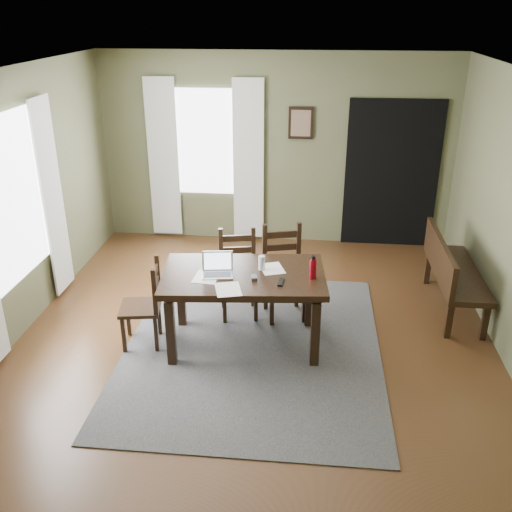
# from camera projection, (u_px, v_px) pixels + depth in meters

# --- Properties ---
(ground) EXTENTS (5.00, 6.00, 0.01)m
(ground) POSITION_uv_depth(u_px,v_px,m) (253.00, 347.00, 5.91)
(ground) COLOR #492C16
(room_shell) EXTENTS (5.02, 6.02, 2.71)m
(room_shell) POSITION_uv_depth(u_px,v_px,m) (253.00, 179.00, 5.18)
(room_shell) COLOR brown
(room_shell) RESTS_ON ground
(rug) EXTENTS (2.60, 3.20, 0.01)m
(rug) POSITION_uv_depth(u_px,v_px,m) (253.00, 346.00, 5.91)
(rug) COLOR #3C3C3C
(rug) RESTS_ON ground
(dining_table) EXTENTS (1.69, 1.10, 0.80)m
(dining_table) POSITION_uv_depth(u_px,v_px,m) (244.00, 282.00, 5.68)
(dining_table) COLOR black
(dining_table) RESTS_ON rug
(chair_end) EXTENTS (0.46, 0.46, 0.92)m
(chair_end) POSITION_uv_depth(u_px,v_px,m) (145.00, 305.00, 5.80)
(chair_end) COLOR black
(chair_end) RESTS_ON rug
(chair_back_left) EXTENTS (0.50, 0.51, 0.98)m
(chair_back_left) POSITION_uv_depth(u_px,v_px,m) (238.00, 275.00, 6.38)
(chair_back_left) COLOR black
(chair_back_left) RESTS_ON rug
(chair_back_right) EXTENTS (0.56, 0.56, 1.03)m
(chair_back_right) POSITION_uv_depth(u_px,v_px,m) (284.00, 273.00, 6.35)
(chair_back_right) COLOR black
(chair_back_right) RESTS_ON rug
(bench) EXTENTS (0.49, 1.51, 0.85)m
(bench) POSITION_uv_depth(u_px,v_px,m) (450.00, 269.00, 6.46)
(bench) COLOR black
(bench) RESTS_ON ground
(laptop) EXTENTS (0.34, 0.28, 0.21)m
(laptop) POSITION_uv_depth(u_px,v_px,m) (218.00, 269.00, 5.62)
(laptop) COLOR #B7B7BC
(laptop) RESTS_ON dining_table
(computer_mouse) EXTENTS (0.07, 0.11, 0.03)m
(computer_mouse) POSITION_uv_depth(u_px,v_px,m) (254.00, 278.00, 5.52)
(computer_mouse) COLOR #3F3F42
(computer_mouse) RESTS_ON dining_table
(tv_remote) EXTENTS (0.06, 0.17, 0.02)m
(tv_remote) POSITION_uv_depth(u_px,v_px,m) (281.00, 282.00, 5.45)
(tv_remote) COLOR black
(tv_remote) RESTS_ON dining_table
(drinking_glass) EXTENTS (0.08, 0.08, 0.15)m
(drinking_glass) POSITION_uv_depth(u_px,v_px,m) (262.00, 263.00, 5.70)
(drinking_glass) COLOR silver
(drinking_glass) RESTS_ON dining_table
(water_bottle) EXTENTS (0.08, 0.08, 0.24)m
(water_bottle) POSITION_uv_depth(u_px,v_px,m) (313.00, 268.00, 5.50)
(water_bottle) COLOR #AC0D1D
(water_bottle) RESTS_ON dining_table
(paper_a) EXTENTS (0.25, 0.32, 0.00)m
(paper_a) POSITION_uv_depth(u_px,v_px,m) (207.00, 277.00, 5.57)
(paper_a) COLOR white
(paper_a) RESTS_ON dining_table
(paper_c) EXTENTS (0.30, 0.34, 0.00)m
(paper_c) POSITION_uv_depth(u_px,v_px,m) (272.00, 269.00, 5.74)
(paper_c) COLOR white
(paper_c) RESTS_ON dining_table
(paper_e) EXTENTS (0.30, 0.35, 0.00)m
(paper_e) POSITION_uv_depth(u_px,v_px,m) (228.00, 289.00, 5.32)
(paper_e) COLOR white
(paper_e) RESTS_ON dining_table
(window_left) EXTENTS (0.01, 1.30, 1.70)m
(window_left) POSITION_uv_depth(u_px,v_px,m) (11.00, 200.00, 5.74)
(window_left) COLOR white
(window_left) RESTS_ON ground
(window_back) EXTENTS (1.00, 0.01, 1.50)m
(window_back) POSITION_uv_depth(u_px,v_px,m) (205.00, 142.00, 8.12)
(window_back) COLOR white
(window_back) RESTS_ON ground
(curtain_left_far) EXTENTS (0.03, 0.48, 2.30)m
(curtain_left_far) POSITION_uv_depth(u_px,v_px,m) (52.00, 198.00, 6.58)
(curtain_left_far) COLOR silver
(curtain_left_far) RESTS_ON ground
(curtain_back_left) EXTENTS (0.44, 0.03, 2.30)m
(curtain_back_left) POSITION_uv_depth(u_px,v_px,m) (163.00, 159.00, 8.25)
(curtain_back_left) COLOR silver
(curtain_back_left) RESTS_ON ground
(curtain_back_right) EXTENTS (0.44, 0.03, 2.30)m
(curtain_back_right) POSITION_uv_depth(u_px,v_px,m) (248.00, 161.00, 8.13)
(curtain_back_right) COLOR silver
(curtain_back_right) RESTS_ON ground
(framed_picture) EXTENTS (0.34, 0.03, 0.44)m
(framed_picture) POSITION_uv_depth(u_px,v_px,m) (301.00, 123.00, 7.87)
(framed_picture) COLOR black
(framed_picture) RESTS_ON ground
(doorway_back) EXTENTS (1.30, 0.03, 2.10)m
(doorway_back) POSITION_uv_depth(u_px,v_px,m) (391.00, 175.00, 8.03)
(doorway_back) COLOR black
(doorway_back) RESTS_ON ground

